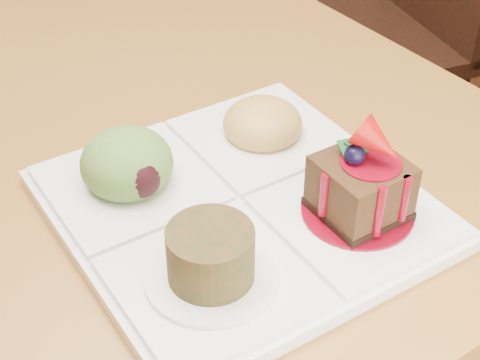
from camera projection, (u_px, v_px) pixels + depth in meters
chair_right at (394, 1)px, 1.54m from camera, size 0.47×0.47×0.87m
sampler_plate at (235, 191)px, 0.59m from camera, size 0.28×0.28×0.11m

